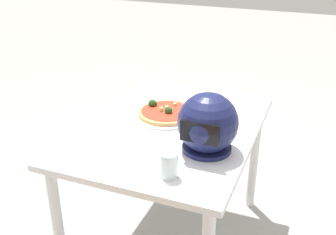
{
  "coord_description": "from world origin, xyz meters",
  "views": [
    {
      "loc": [
        -0.66,
        1.68,
        1.61
      ],
      "look_at": [
        0.03,
        -0.05,
        0.73
      ],
      "focal_mm": 44.13,
      "sensor_mm": 36.0,
      "label": 1
    }
  ],
  "objects_px": {
    "pizza": "(166,112)",
    "drinking_glass": "(169,165)",
    "dining_table": "(170,142)",
    "motorcycle_helmet": "(208,124)"
  },
  "relations": [
    {
      "from": "motorcycle_helmet",
      "to": "drinking_glass",
      "type": "relative_size",
      "value": 2.54
    },
    {
      "from": "pizza",
      "to": "motorcycle_helmet",
      "type": "distance_m",
      "value": 0.4
    },
    {
      "from": "drinking_glass",
      "to": "pizza",
      "type": "bearing_deg",
      "value": -66.69
    },
    {
      "from": "drinking_glass",
      "to": "motorcycle_helmet",
      "type": "bearing_deg",
      "value": -106.52
    },
    {
      "from": "dining_table",
      "to": "motorcycle_helmet",
      "type": "height_order",
      "value": "motorcycle_helmet"
    },
    {
      "from": "motorcycle_helmet",
      "to": "drinking_glass",
      "type": "bearing_deg",
      "value": 73.48
    },
    {
      "from": "pizza",
      "to": "drinking_glass",
      "type": "distance_m",
      "value": 0.56
    },
    {
      "from": "pizza",
      "to": "motorcycle_helmet",
      "type": "xyz_separation_m",
      "value": [
        -0.3,
        0.26,
        0.1
      ]
    },
    {
      "from": "pizza",
      "to": "drinking_glass",
      "type": "height_order",
      "value": "drinking_glass"
    },
    {
      "from": "motorcycle_helmet",
      "to": "pizza",
      "type": "bearing_deg",
      "value": -40.88
    }
  ]
}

